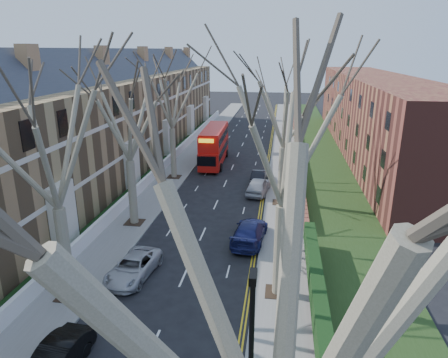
% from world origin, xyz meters
% --- Properties ---
extents(pavement_left, '(3.00, 102.00, 0.12)m').
position_xyz_m(pavement_left, '(-6.00, 39.00, 0.06)').
color(pavement_left, slate).
rests_on(pavement_left, ground).
extents(pavement_right, '(3.00, 102.00, 0.12)m').
position_xyz_m(pavement_right, '(6.00, 39.00, 0.06)').
color(pavement_right, slate).
rests_on(pavement_right, ground).
extents(terrace_left, '(9.70, 78.00, 13.60)m').
position_xyz_m(terrace_left, '(-13.65, 31.00, 5.53)').
color(terrace_left, olive).
rests_on(terrace_left, ground).
extents(flats_right, '(13.97, 54.00, 10.00)m').
position_xyz_m(flats_right, '(17.46, 43.00, 4.98)').
color(flats_right, brown).
rests_on(flats_right, ground).
extents(front_wall_left, '(0.30, 78.00, 1.00)m').
position_xyz_m(front_wall_left, '(-7.65, 31.00, 0.62)').
color(front_wall_left, white).
rests_on(front_wall_left, ground).
extents(grass_verge_right, '(6.00, 102.00, 0.06)m').
position_xyz_m(grass_verge_right, '(10.50, 39.00, 0.15)').
color(grass_verge_right, '#1F3714').
rests_on(grass_verge_right, ground).
extents(tree_left_mid, '(10.50, 10.50, 14.71)m').
position_xyz_m(tree_left_mid, '(-5.70, 6.00, 9.56)').
color(tree_left_mid, '#776F55').
rests_on(tree_left_mid, ground).
extents(tree_left_far, '(10.15, 10.15, 14.22)m').
position_xyz_m(tree_left_far, '(-5.70, 16.00, 9.24)').
color(tree_left_far, '#776F55').
rests_on(tree_left_far, ground).
extents(tree_left_dist, '(10.50, 10.50, 14.71)m').
position_xyz_m(tree_left_dist, '(-5.70, 28.00, 9.56)').
color(tree_left_dist, '#776F55').
rests_on(tree_left_dist, ground).
extents(tree_right_near, '(10.85, 10.85, 15.20)m').
position_xyz_m(tree_right_near, '(5.70, -6.00, 9.86)').
color(tree_right_near, '#776F55').
rests_on(tree_right_near, ground).
extents(tree_right_mid, '(10.50, 10.50, 14.71)m').
position_xyz_m(tree_right_mid, '(5.70, 8.00, 9.56)').
color(tree_right_mid, '#776F55').
rests_on(tree_right_mid, ground).
extents(tree_right_far, '(10.15, 10.15, 14.22)m').
position_xyz_m(tree_right_far, '(5.70, 22.00, 9.24)').
color(tree_right_far, '#776F55').
rests_on(tree_right_far, ground).
extents(double_decker_bus, '(2.83, 10.23, 4.28)m').
position_xyz_m(double_decker_bus, '(-2.39, 34.34, 2.10)').
color(double_decker_bus, red).
rests_on(double_decker_bus, ground).
extents(car_left_far, '(2.65, 4.87, 1.30)m').
position_xyz_m(car_left_far, '(-3.00, 8.61, 0.65)').
color(car_left_far, '#AFB0B5').
rests_on(car_left_far, ground).
extents(car_right_near, '(2.61, 5.40, 1.51)m').
position_xyz_m(car_right_near, '(3.57, 14.28, 0.76)').
color(car_right_near, '#171C53').
rests_on(car_right_near, ground).
extents(car_right_mid, '(2.44, 4.81, 1.57)m').
position_xyz_m(car_right_mid, '(3.55, 24.47, 0.79)').
color(car_right_mid, '#A0A1A8').
rests_on(car_right_mid, ground).
extents(car_right_far, '(1.62, 4.07, 1.32)m').
position_xyz_m(car_right_far, '(3.43, 27.98, 0.66)').
color(car_right_far, black).
rests_on(car_right_far, ground).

